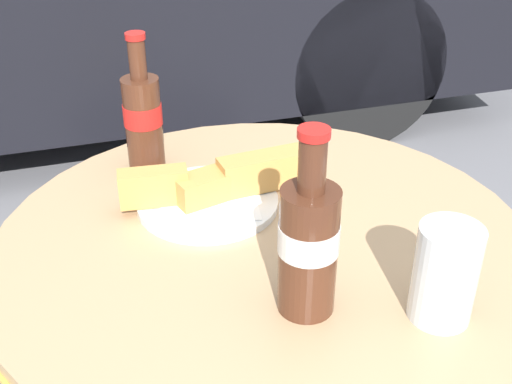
{
  "coord_description": "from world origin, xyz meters",
  "views": [
    {
      "loc": [
        -0.25,
        -0.74,
        1.25
      ],
      "look_at": [
        0.0,
        0.04,
        0.76
      ],
      "focal_mm": 45.0,
      "sensor_mm": 36.0,
      "label": 1
    }
  ],
  "objects_px": {
    "drinking_glass": "(444,277)",
    "lunch_plate_near": "(215,189)",
    "bistro_table": "(264,299)",
    "cola_bottle_left": "(310,243)",
    "cola_bottle_right": "(143,118)"
  },
  "relations": [
    {
      "from": "drinking_glass",
      "to": "lunch_plate_near",
      "type": "height_order",
      "value": "drinking_glass"
    },
    {
      "from": "bistro_table",
      "to": "drinking_glass",
      "type": "bearing_deg",
      "value": -57.13
    },
    {
      "from": "cola_bottle_right",
      "to": "drinking_glass",
      "type": "xyz_separation_m",
      "value": [
        0.28,
        -0.49,
        -0.04
      ]
    },
    {
      "from": "bistro_table",
      "to": "drinking_glass",
      "type": "distance_m",
      "value": 0.33
    },
    {
      "from": "cola_bottle_left",
      "to": "cola_bottle_right",
      "type": "height_order",
      "value": "cola_bottle_left"
    },
    {
      "from": "bistro_table",
      "to": "cola_bottle_right",
      "type": "relative_size",
      "value": 3.36
    },
    {
      "from": "drinking_glass",
      "to": "lunch_plate_near",
      "type": "distance_m",
      "value": 0.39
    },
    {
      "from": "bistro_table",
      "to": "cola_bottle_left",
      "type": "relative_size",
      "value": 3.3
    },
    {
      "from": "bistro_table",
      "to": "lunch_plate_near",
      "type": "height_order",
      "value": "lunch_plate_near"
    },
    {
      "from": "cola_bottle_left",
      "to": "drinking_glass",
      "type": "relative_size",
      "value": 1.93
    },
    {
      "from": "drinking_glass",
      "to": "bistro_table",
      "type": "bearing_deg",
      "value": 122.87
    },
    {
      "from": "cola_bottle_left",
      "to": "drinking_glass",
      "type": "distance_m",
      "value": 0.17
    },
    {
      "from": "bistro_table",
      "to": "cola_bottle_right",
      "type": "distance_m",
      "value": 0.36
    },
    {
      "from": "drinking_glass",
      "to": "lunch_plate_near",
      "type": "bearing_deg",
      "value": 120.07
    },
    {
      "from": "cola_bottle_left",
      "to": "cola_bottle_right",
      "type": "xyz_separation_m",
      "value": [
        -0.13,
        0.43,
        -0.0
      ]
    }
  ]
}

